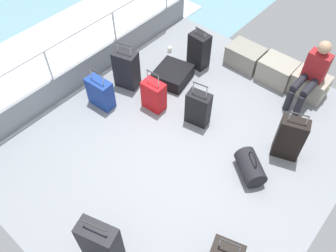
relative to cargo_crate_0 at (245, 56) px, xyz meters
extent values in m
cube|color=gray|center=(0.30, -2.11, -0.22)|extent=(4.40, 5.20, 0.06)
cube|color=gray|center=(-1.87, -2.11, 0.04)|extent=(0.06, 5.20, 0.45)
cylinder|color=silver|center=(-1.87, -2.81, 0.31)|extent=(0.04, 0.04, 1.00)
cylinder|color=silver|center=(-1.87, -1.42, 0.31)|extent=(0.04, 0.04, 1.00)
cylinder|color=silver|center=(-1.87, -0.03, 0.31)|extent=(0.04, 0.04, 1.00)
cylinder|color=silver|center=(-1.87, -2.11, 0.81)|extent=(0.04, 4.16, 0.04)
cube|color=white|center=(-3.30, -2.11, -0.53)|extent=(2.40, 7.28, 0.01)
cube|color=gray|center=(0.00, 0.00, 0.00)|extent=(0.62, 0.46, 0.37)
torus|color=tan|center=(-0.32, 0.00, 0.07)|extent=(0.02, 0.12, 0.12)
torus|color=tan|center=(0.32, 0.00, 0.07)|extent=(0.02, 0.12, 0.12)
cube|color=gray|center=(0.65, 0.00, 0.02)|extent=(0.59, 0.46, 0.41)
torus|color=tan|center=(0.35, 0.00, 0.10)|extent=(0.02, 0.12, 0.12)
torus|color=tan|center=(0.95, 0.00, 0.10)|extent=(0.02, 0.12, 0.12)
cube|color=#9E9989|center=(1.24, 0.05, 0.01)|extent=(0.57, 0.41, 0.40)
torus|color=tan|center=(0.94, 0.05, 0.09)|extent=(0.02, 0.12, 0.12)
torus|color=tan|center=(1.53, 0.05, 0.09)|extent=(0.02, 0.12, 0.12)
cube|color=maroon|center=(1.24, 0.00, 0.45)|extent=(0.34, 0.20, 0.48)
sphere|color=tan|center=(1.24, 0.00, 0.81)|extent=(0.20, 0.20, 0.20)
cylinder|color=black|center=(1.33, -0.30, 0.25)|extent=(0.12, 0.40, 0.12)
cylinder|color=black|center=(1.33, -0.50, 0.01)|extent=(0.11, 0.11, 0.40)
cylinder|color=black|center=(1.15, -0.30, 0.25)|extent=(0.12, 0.40, 0.12)
cylinder|color=black|center=(1.15, -0.50, 0.01)|extent=(0.11, 0.11, 0.40)
cube|color=black|center=(0.20, -1.67, 0.10)|extent=(0.40, 0.28, 0.58)
cylinder|color=#A5A8AD|center=(0.09, -1.69, 0.50)|extent=(0.02, 0.02, 0.21)
cylinder|color=#A5A8AD|center=(0.31, -1.65, 0.50)|extent=(0.02, 0.02, 0.21)
cylinder|color=#2D2D2D|center=(0.20, -1.67, 0.60)|extent=(0.24, 0.06, 0.02)
cube|color=white|center=(0.18, -1.56, 0.18)|extent=(0.05, 0.02, 0.08)
cube|color=black|center=(1.56, -1.34, 0.17)|extent=(0.43, 0.33, 0.72)
cylinder|color=#A5A8AD|center=(1.46, -1.38, 0.60)|extent=(0.02, 0.02, 0.15)
cylinder|color=#A5A8AD|center=(1.67, -1.30, 0.60)|extent=(0.02, 0.02, 0.15)
cylinder|color=#2D2D2D|center=(1.56, -1.34, 0.68)|extent=(0.24, 0.10, 0.02)
cube|color=silver|center=(1.52, -1.23, 0.29)|extent=(0.05, 0.02, 0.08)
cube|color=red|center=(-0.53, -1.89, 0.07)|extent=(0.37, 0.25, 0.52)
cylinder|color=#A5A8AD|center=(-0.64, -1.90, 0.44)|extent=(0.02, 0.02, 0.22)
cylinder|color=#A5A8AD|center=(-0.42, -1.89, 0.44)|extent=(0.02, 0.02, 0.22)
cylinder|color=#2D2D2D|center=(-0.53, -1.89, 0.55)|extent=(0.24, 0.03, 0.02)
cube|color=silver|center=(-0.54, -1.77, 0.10)|extent=(0.05, 0.01, 0.08)
cylinder|color=#A5A8AD|center=(1.72, -3.31, 0.45)|extent=(0.02, 0.02, 0.18)
cylinder|color=#A5A8AD|center=(1.92, -3.25, 0.45)|extent=(0.02, 0.02, 0.18)
cylinder|color=#2D2D2D|center=(1.82, -3.28, 0.54)|extent=(0.23, 0.09, 0.02)
cube|color=green|center=(1.79, -3.17, 0.26)|extent=(0.05, 0.02, 0.08)
cube|color=navy|center=(-1.23, -2.41, 0.07)|extent=(0.45, 0.24, 0.51)
cylinder|color=#A5A8AD|center=(-1.36, -2.42, 0.43)|extent=(0.02, 0.02, 0.21)
cylinder|color=#A5A8AD|center=(-1.10, -2.40, 0.43)|extent=(0.02, 0.02, 0.21)
cylinder|color=#2D2D2D|center=(-1.23, -2.41, 0.53)|extent=(0.28, 0.03, 0.02)
cube|color=green|center=(-1.24, -2.30, 0.10)|extent=(0.05, 0.01, 0.08)
cube|color=black|center=(-0.72, -1.19, -0.07)|extent=(0.67, 0.71, 0.24)
cube|color=white|center=(-0.79, -0.89, -0.02)|extent=(0.05, 0.02, 0.08)
cube|color=black|center=(-0.63, -0.57, 0.14)|extent=(0.36, 0.28, 0.66)
cylinder|color=#A5A8AD|center=(-0.74, -0.56, 0.53)|extent=(0.02, 0.02, 0.10)
cylinder|color=#A5A8AD|center=(-0.53, -0.58, 0.53)|extent=(0.02, 0.02, 0.10)
cylinder|color=#2D2D2D|center=(-0.63, -0.57, 0.58)|extent=(0.23, 0.03, 0.02)
cube|color=silver|center=(-0.63, -0.44, 0.37)|extent=(0.05, 0.01, 0.08)
cube|color=black|center=(-1.25, -1.79, 0.15)|extent=(0.45, 0.35, 0.68)
cylinder|color=#A5A8AD|center=(-1.36, -1.82, 0.58)|extent=(0.02, 0.02, 0.17)
cylinder|color=#A5A8AD|center=(-1.13, -1.76, 0.58)|extent=(0.02, 0.02, 0.17)
cylinder|color=#2D2D2D|center=(-1.25, -1.79, 0.66)|extent=(0.25, 0.09, 0.02)
cube|color=white|center=(-1.28, -1.66, 0.31)|extent=(0.05, 0.02, 0.08)
cube|color=black|center=(0.66, -4.09, 0.16)|extent=(0.51, 0.35, 0.70)
cylinder|color=#A5A8AD|center=(0.53, -4.13, 0.57)|extent=(0.02, 0.02, 0.11)
cylinder|color=#A5A8AD|center=(0.79, -4.05, 0.57)|extent=(0.02, 0.02, 0.11)
cylinder|color=#2D2D2D|center=(0.66, -4.09, 0.62)|extent=(0.29, 0.10, 0.02)
cube|color=green|center=(0.63, -3.98, 0.34)|extent=(0.05, 0.02, 0.08)
cylinder|color=black|center=(1.36, -1.97, -0.04)|extent=(0.58, 0.54, 0.30)
torus|color=black|center=(1.36, -1.97, 0.12)|extent=(0.21, 0.17, 0.26)
cylinder|color=white|center=(-1.29, -0.61, -0.14)|extent=(0.08, 0.08, 0.10)
camera|label=1|loc=(2.22, -4.72, 4.01)|focal=36.92mm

